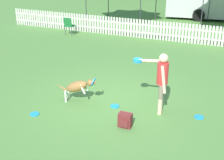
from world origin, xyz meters
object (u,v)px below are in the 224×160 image
object	(u,v)px
leaping_dog	(78,86)
folding_chair_blue_left	(69,25)
handler_person	(161,76)
frisbee_near_handler	(115,106)
backpack_on_grass	(125,120)
frisbee_near_dog	(35,114)
frisbee_midfield	(199,117)

from	to	relation	value
leaping_dog	folding_chair_blue_left	xyz separation A→B (m)	(-3.66, 5.97, 0.06)
handler_person	leaping_dog	distance (m)	2.29
frisbee_near_handler	backpack_on_grass	size ratio (longest dim) A/B	0.67
leaping_dog	folding_chair_blue_left	bearing A→B (deg)	-155.35
folding_chair_blue_left	frisbee_near_handler	bearing A→B (deg)	132.91
handler_person	frisbee_near_handler	world-z (taller)	handler_person
handler_person	frisbee_near_dog	world-z (taller)	handler_person
backpack_on_grass	folding_chair_blue_left	bearing A→B (deg)	128.38
frisbee_midfield	handler_person	bearing A→B (deg)	-173.87
handler_person	frisbee_near_dog	size ratio (longest dim) A/B	6.74
frisbee_midfield	frisbee_near_dog	bearing A→B (deg)	-159.67
handler_person	frisbee_near_handler	xyz separation A→B (m)	(-1.16, -0.17, -1.00)
leaping_dog	frisbee_near_handler	bearing A→B (deg)	89.24
frisbee_near_dog	backpack_on_grass	size ratio (longest dim) A/B	0.67
backpack_on_grass	frisbee_midfield	bearing A→B (deg)	35.30
frisbee_near_dog	leaping_dog	bearing A→B (deg)	56.46
frisbee_near_dog	backpack_on_grass	xyz separation A→B (m)	(2.36, 0.34, 0.16)
frisbee_near_dog	folding_chair_blue_left	bearing A→B (deg)	112.73
leaping_dog	folding_chair_blue_left	distance (m)	7.00
frisbee_near_dog	backpack_on_grass	distance (m)	2.39
frisbee_near_handler	frisbee_midfield	bearing A→B (deg)	7.18
frisbee_near_handler	frisbee_midfield	distance (m)	2.21
leaping_dog	frisbee_near_handler	world-z (taller)	leaping_dog
frisbee_midfield	frisbee_near_handler	bearing A→B (deg)	-172.82
leaping_dog	frisbee_near_dog	distance (m)	1.37
frisbee_midfield	backpack_on_grass	xyz separation A→B (m)	(-1.59, -1.12, 0.16)
frisbee_near_dog	folding_chair_blue_left	size ratio (longest dim) A/B	0.28
folding_chair_blue_left	leaping_dog	bearing A→B (deg)	125.66
backpack_on_grass	folding_chair_blue_left	distance (m)	8.56
frisbee_near_handler	folding_chair_blue_left	bearing A→B (deg)	128.78
frisbee_near_handler	backpack_on_grass	bearing A→B (deg)	-54.53
leaping_dog	backpack_on_grass	xyz separation A→B (m)	(1.65, -0.74, -0.29)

